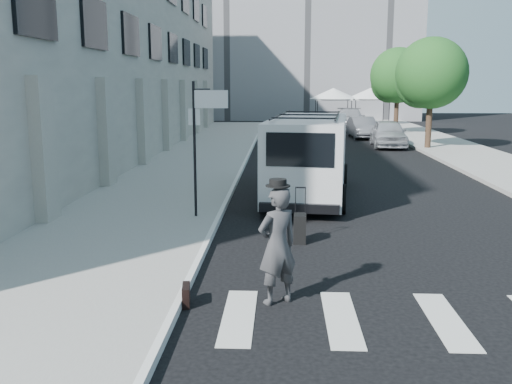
# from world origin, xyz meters

# --- Properties ---
(ground) EXTENTS (120.00, 120.00, 0.00)m
(ground) POSITION_xyz_m (0.00, 0.00, 0.00)
(ground) COLOR black
(ground) RESTS_ON ground
(sidewalk_left) EXTENTS (4.50, 48.00, 0.15)m
(sidewalk_left) POSITION_xyz_m (-4.25, 16.00, 0.07)
(sidewalk_left) COLOR gray
(sidewalk_left) RESTS_ON ground
(sidewalk_right) EXTENTS (4.00, 56.00, 0.15)m
(sidewalk_right) POSITION_xyz_m (9.00, 20.00, 0.07)
(sidewalk_right) COLOR gray
(sidewalk_right) RESTS_ON ground
(building_left) EXTENTS (10.00, 44.00, 12.00)m
(building_left) POSITION_xyz_m (-11.50, 18.00, 6.00)
(building_left) COLOR gray
(building_left) RESTS_ON ground
(sign_pole) EXTENTS (1.03, 0.07, 3.50)m
(sign_pole) POSITION_xyz_m (-2.36, 3.20, 2.65)
(sign_pole) COLOR black
(sign_pole) RESTS_ON sidewalk_left
(tree_near) EXTENTS (3.80, 3.83, 6.03)m
(tree_near) POSITION_xyz_m (7.50, 20.15, 3.97)
(tree_near) COLOR black
(tree_near) RESTS_ON ground
(tree_far) EXTENTS (3.80, 3.83, 6.03)m
(tree_far) POSITION_xyz_m (7.50, 29.15, 3.97)
(tree_far) COLOR black
(tree_far) RESTS_ON ground
(tent_left) EXTENTS (4.00, 4.00, 3.20)m
(tent_left) POSITION_xyz_m (4.00, 38.00, 2.71)
(tent_left) COLOR black
(tent_left) RESTS_ON ground
(tent_right) EXTENTS (4.00, 4.00, 3.20)m
(tent_right) POSITION_xyz_m (7.20, 38.50, 2.71)
(tent_right) COLOR black
(tent_right) RESTS_ON ground
(businessman) EXTENTS (0.86, 0.79, 1.97)m
(businessman) POSITION_xyz_m (-0.40, -2.39, 0.99)
(businessman) COLOR #353437
(businessman) RESTS_ON ground
(briefcase) EXTENTS (0.18, 0.45, 0.34)m
(briefcase) POSITION_xyz_m (-1.90, -2.57, 0.17)
(briefcase) COLOR black
(briefcase) RESTS_ON ground
(suitcase) EXTENTS (0.30, 0.46, 1.26)m
(suitcase) POSITION_xyz_m (0.08, 1.30, 0.33)
(suitcase) COLOR black
(suitcase) RESTS_ON ground
(cargo_van) EXTENTS (3.00, 7.01, 2.54)m
(cargo_van) POSITION_xyz_m (0.51, 6.61, 1.31)
(cargo_van) COLOR silver
(cargo_van) RESTS_ON ground
(parked_car_a) EXTENTS (2.14, 4.70, 1.56)m
(parked_car_a) POSITION_xyz_m (5.73, 21.48, 0.78)
(parked_car_a) COLOR #AAACB2
(parked_car_a) RESTS_ON ground
(parked_car_b) EXTENTS (1.68, 4.31, 1.40)m
(parked_car_b) POSITION_xyz_m (5.00, 26.91, 0.70)
(parked_car_b) COLOR #56585E
(parked_car_b) RESTS_ON ground
(parked_car_c) EXTENTS (2.76, 5.79, 1.63)m
(parked_car_c) POSITION_xyz_m (5.00, 34.12, 0.82)
(parked_car_c) COLOR #A1A3A9
(parked_car_c) RESTS_ON ground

